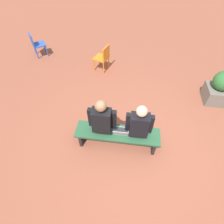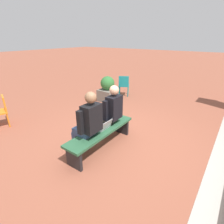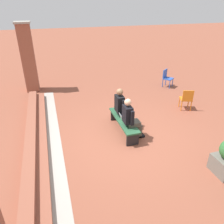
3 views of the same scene
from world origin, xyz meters
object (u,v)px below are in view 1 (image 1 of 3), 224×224
at_px(plastic_chair_near_bench_left, 103,57).
at_px(bench, 117,135).
at_px(person_student, 139,124).
at_px(laptop, 121,132).
at_px(plastic_chair_by_pillar, 36,43).
at_px(person_adult, 103,120).
at_px(planter, 219,88).

bearing_deg(plastic_chair_near_bench_left, bench, 105.44).
xyz_separation_m(bench, person_student, (-0.41, -0.07, 0.36)).
relative_size(laptop, plastic_chair_by_pillar, 0.38).
height_order(plastic_chair_by_pillar, plastic_chair_near_bench_left, same).
bearing_deg(bench, person_adult, -12.32).
relative_size(person_adult, plastic_chair_by_pillar, 1.63).
xyz_separation_m(person_student, person_adult, (0.73, -0.00, 0.02)).
relative_size(person_adult, laptop, 4.29).
distance_m(person_student, plastic_chair_by_pillar, 4.97).
height_order(bench, person_student, person_student).
bearing_deg(person_student, planter, -141.08).
relative_size(plastic_chair_by_pillar, planter, 0.89).
distance_m(plastic_chair_by_pillar, planter, 6.04).
relative_size(bench, laptop, 5.62).
bearing_deg(laptop, plastic_chair_near_bench_left, -73.33).
xyz_separation_m(person_adult, plastic_chair_near_bench_left, (0.46, -2.76, -0.25)).
height_order(person_student, laptop, person_student).
distance_m(laptop, planter, 3.06).
xyz_separation_m(person_student, planter, (-2.13, -1.72, -0.28)).
bearing_deg(laptop, person_adult, -11.88).
height_order(bench, plastic_chair_near_bench_left, plastic_chair_near_bench_left).
xyz_separation_m(bench, plastic_chair_by_pillar, (3.28, -3.39, 0.13)).
height_order(laptop, plastic_chair_near_bench_left, plastic_chair_near_bench_left).
bearing_deg(plastic_chair_near_bench_left, planter, 162.53).
bearing_deg(plastic_chair_by_pillar, plastic_chair_near_bench_left, 167.41).
xyz_separation_m(person_adult, plastic_chair_by_pillar, (2.96, -3.32, -0.25)).
distance_m(person_student, plastic_chair_near_bench_left, 3.02).
relative_size(person_student, plastic_chair_by_pillar, 1.59).
xyz_separation_m(plastic_chair_by_pillar, planter, (-5.82, 1.60, -0.04)).
relative_size(bench, plastic_chair_near_bench_left, 2.14).
bearing_deg(plastic_chair_near_bench_left, plastic_chair_by_pillar, -12.59).
relative_size(plastic_chair_by_pillar, plastic_chair_near_bench_left, 1.00).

